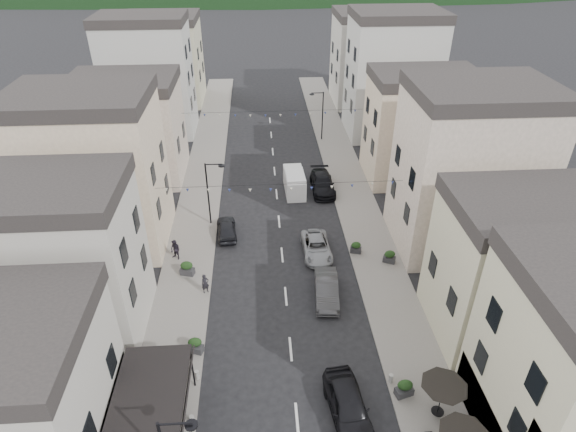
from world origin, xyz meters
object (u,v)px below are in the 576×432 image
(parked_car_e, at_px, (227,228))
(pedestrian_a, at_px, (205,284))
(parked_car_c, at_px, (317,247))
(pedestrian_b, at_px, (175,250))
(parked_car_d, at_px, (322,184))
(parked_car_b, at_px, (327,289))
(parked_car_a, at_px, (348,405))
(delivery_van, at_px, (294,182))

(parked_car_e, xyz_separation_m, pedestrian_a, (-1.20, -7.44, 0.22))
(parked_car_c, distance_m, pedestrian_b, 11.28)
(pedestrian_b, bearing_deg, parked_car_d, 72.46)
(parked_car_b, xyz_separation_m, pedestrian_b, (-11.39, 5.21, 0.23))
(parked_car_e, bearing_deg, parked_car_c, 151.32)
(parked_car_a, xyz_separation_m, parked_car_c, (0.00, 14.96, -0.18))
(parked_car_b, distance_m, parked_car_c, 5.29)
(parked_car_d, xyz_separation_m, pedestrian_a, (-10.40, -14.74, 0.12))
(parked_car_b, relative_size, parked_car_c, 0.96)
(parked_car_a, relative_size, parked_car_d, 0.92)
(parked_car_a, xyz_separation_m, delivery_van, (-1.00, 25.40, 0.24))
(parked_car_c, xyz_separation_m, pedestrian_a, (-8.60, -4.27, 0.23))
(parked_car_b, xyz_separation_m, delivery_van, (-1.11, 15.73, 0.34))
(pedestrian_b, bearing_deg, delivery_van, 79.22)
(delivery_van, distance_m, pedestrian_a, 16.56)
(parked_car_a, xyz_separation_m, parked_car_b, (0.11, 9.67, -0.09))
(parked_car_c, bearing_deg, parked_car_b, -90.06)
(parked_car_d, bearing_deg, parked_car_c, -100.13)
(parked_car_b, bearing_deg, parked_car_a, -86.24)
(parked_car_a, bearing_deg, pedestrian_b, 120.91)
(parked_car_a, relative_size, pedestrian_b, 2.87)
(parked_car_d, bearing_deg, parked_car_e, -141.94)
(parked_car_a, relative_size, parked_car_e, 1.24)
(delivery_van, bearing_deg, parked_car_e, -133.26)
(parked_car_a, bearing_deg, pedestrian_a, 122.56)
(parked_car_a, bearing_deg, parked_car_e, 105.95)
(parked_car_c, distance_m, parked_car_d, 10.63)
(parked_car_b, distance_m, parked_car_d, 15.85)
(parked_car_c, xyz_separation_m, parked_car_e, (-7.40, 3.17, 0.02))
(pedestrian_a, relative_size, pedestrian_b, 0.90)
(parked_car_c, distance_m, delivery_van, 10.50)
(parked_car_a, relative_size, pedestrian_a, 3.20)
(parked_car_a, height_order, delivery_van, delivery_van)
(parked_car_e, bearing_deg, pedestrian_a, 75.38)
(parked_car_b, height_order, pedestrian_b, pedestrian_b)
(pedestrian_a, bearing_deg, parked_car_e, 55.07)
(parked_car_b, bearing_deg, parked_car_e, 136.02)
(parked_car_b, xyz_separation_m, parked_car_d, (1.69, 15.76, 0.03))
(parked_car_a, height_order, parked_car_d, parked_car_a)
(parked_car_d, height_order, pedestrian_b, pedestrian_b)
(parked_car_a, height_order, parked_car_b, parked_car_a)
(parked_car_e, bearing_deg, parked_car_b, 126.13)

